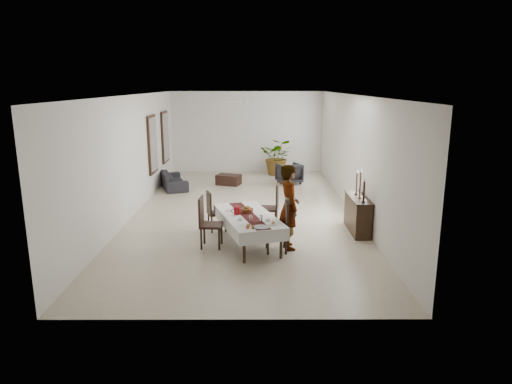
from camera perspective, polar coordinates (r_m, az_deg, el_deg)
name	(u,v)px	position (r m, az deg, el deg)	size (l,w,h in m)	color
floor	(244,212)	(12.77, -1.53, -2.46)	(6.00, 12.00, 0.00)	beige
ceiling	(243,95)	(12.29, -1.63, 12.04)	(6.00, 12.00, 0.02)	white
wall_back	(247,132)	(18.38, -1.12, 7.50)	(6.00, 0.02, 3.20)	white
wall_front	(233,219)	(6.57, -2.83, -3.34)	(6.00, 0.02, 3.20)	white
wall_left	(133,155)	(12.86, -15.10, 4.49)	(0.02, 12.00, 3.20)	white
wall_right	(354,155)	(12.72, 12.11, 4.56)	(0.02, 12.00, 3.20)	white
dining_table_top	(248,217)	(10.03, -0.98, -3.09)	(0.89, 2.14, 0.04)	black
table_leg_fl	(244,248)	(9.10, -1.50, -7.04)	(0.06, 0.06, 0.62)	black
table_leg_fr	(281,244)	(9.34, 3.15, -6.52)	(0.06, 0.06, 0.62)	black
table_leg_bl	(220,220)	(10.97, -4.47, -3.49)	(0.06, 0.06, 0.62)	black
table_leg_br	(252,217)	(11.16, -0.55, -3.15)	(0.06, 0.06, 0.62)	black
tablecloth_top	(248,215)	(10.02, -0.98, -2.94)	(1.05, 2.30, 0.01)	white
tablecloth_drape_left	(225,223)	(9.93, -3.87, -3.91)	(0.01, 2.30, 0.27)	white
tablecloth_drape_right	(270,219)	(10.21, 1.82, -3.38)	(0.01, 2.30, 0.27)	white
tablecloth_drape_near	(265,237)	(9.02, 1.12, -5.67)	(1.05, 0.01, 0.27)	silver
tablecloth_drape_far	(235,208)	(11.11, -2.68, -2.00)	(1.05, 0.01, 0.27)	silver
table_runner	(248,215)	(10.02, -0.98, -2.90)	(0.31, 2.22, 0.00)	#501816
red_pitcher	(237,211)	(10.06, -2.42, -2.33)	(0.13, 0.13, 0.18)	maroon
pitcher_handle	(233,211)	(10.04, -2.84, -2.36)	(0.11, 0.11, 0.02)	maroon
wine_glass_near	(261,219)	(9.50, 0.64, -3.35)	(0.06, 0.06, 0.15)	silver
wine_glass_mid	(251,218)	(9.52, -0.65, -3.31)	(0.06, 0.06, 0.15)	white
teacup_right	(268,220)	(9.60, 1.46, -3.47)	(0.08, 0.08, 0.05)	silver
saucer_right	(268,221)	(9.61, 1.46, -3.60)	(0.13, 0.13, 0.01)	white
teacup_left	(240,219)	(9.65, -1.97, -3.39)	(0.08, 0.08, 0.05)	white
saucer_left	(240,220)	(9.66, -1.97, -3.51)	(0.13, 0.13, 0.01)	white
plate_near_right	(273,224)	(9.38, 2.15, -4.03)	(0.21, 0.21, 0.01)	silver
bread_near_right	(273,223)	(9.37, 2.15, -3.88)	(0.08, 0.08, 0.08)	tan
plate_near_left	(245,225)	(9.33, -1.37, -4.11)	(0.21, 0.21, 0.01)	white
plate_far_left	(230,210)	(10.40, -3.27, -2.28)	(0.21, 0.21, 0.01)	silver
serving_tray	(262,227)	(9.16, 0.70, -4.42)	(0.32, 0.32, 0.02)	#47464B
jam_jar_a	(253,227)	(9.07, -0.42, -4.44)	(0.06, 0.06, 0.07)	brown
jam_jar_b	(248,227)	(9.10, -1.06, -4.39)	(0.06, 0.06, 0.07)	#943E15
jam_jar_c	(248,225)	(9.19, -0.95, -4.20)	(0.06, 0.06, 0.07)	#915215
fruit_basket	(247,210)	(10.22, -1.11, -2.32)	(0.27, 0.27, 0.09)	brown
fruit_red	(248,207)	(10.23, -0.99, -1.92)	(0.08, 0.08, 0.08)	#AA2611
fruit_green	(245,207)	(10.22, -1.34, -1.93)	(0.07, 0.07, 0.07)	olive
fruit_yellow	(248,208)	(10.16, -1.04, -2.02)	(0.07, 0.07, 0.07)	#C28D22
chair_right_near_seat	(276,230)	(9.68, 2.57, -4.71)	(0.46, 0.46, 0.05)	black
chair_right_near_leg_fl	(286,244)	(9.60, 3.79, -6.49)	(0.05, 0.05, 0.46)	black
chair_right_near_leg_fr	(284,238)	(9.96, 3.55, -5.75)	(0.05, 0.05, 0.46)	black
chair_right_near_leg_bl	(268,244)	(9.57, 1.51, -6.54)	(0.05, 0.05, 0.46)	black
chair_right_near_leg_br	(267,238)	(9.92, 1.36, -5.79)	(0.05, 0.05, 0.46)	black
chair_right_near_back	(287,215)	(9.60, 3.84, -2.90)	(0.46, 0.04, 0.59)	black
chair_right_far_seat	(268,208)	(11.24, 1.57, -2.07)	(0.47, 0.47, 0.05)	black
chair_right_far_leg_fl	(276,221)	(11.11, 2.46, -3.66)	(0.05, 0.05, 0.47)	black
chair_right_far_leg_fr	(277,217)	(11.48, 2.61, -3.10)	(0.05, 0.05, 0.47)	black
chair_right_far_leg_bl	(260,221)	(11.14, 0.48, -3.60)	(0.05, 0.05, 0.47)	black
chair_right_far_leg_br	(261,216)	(11.51, 0.69, -3.04)	(0.05, 0.05, 0.47)	black
chair_right_far_back	(277,196)	(11.14, 2.68, -0.51)	(0.47, 0.04, 0.60)	black
chair_left_near_seat	(211,225)	(9.97, -5.61, -4.14)	(0.47, 0.47, 0.05)	black
chair_left_near_leg_fl	(204,234)	(10.27, -6.48, -5.18)	(0.05, 0.05, 0.47)	black
chair_left_near_leg_fr	(201,239)	(9.91, -6.86, -5.89)	(0.05, 0.05, 0.47)	black
chair_left_near_leg_bl	(222,234)	(10.21, -4.33, -5.24)	(0.05, 0.05, 0.47)	black
chair_left_near_leg_br	(219,240)	(9.85, -4.63, -5.96)	(0.05, 0.05, 0.47)	black
chair_left_near_back	(201,211)	(9.92, -6.88, -2.33)	(0.47, 0.04, 0.60)	black
chair_left_far_seat	(217,213)	(11.09, -4.92, -2.66)	(0.41, 0.41, 0.05)	black
chair_left_far_leg_fl	(209,221)	(11.28, -5.94, -3.62)	(0.04, 0.04, 0.41)	black
chair_left_far_leg_fr	(212,225)	(10.96, -5.54, -4.11)	(0.04, 0.04, 0.41)	black
chair_left_far_leg_bl	(222,220)	(11.35, -4.28, -3.46)	(0.04, 0.04, 0.41)	black
chair_left_far_leg_br	(226,223)	(11.04, -3.83, -3.95)	(0.04, 0.04, 0.41)	black
chair_left_far_back	(209,203)	(10.97, -5.90, -1.33)	(0.41, 0.04, 0.53)	black
woman	(289,207)	(9.77, 4.15, -1.90)	(0.67, 0.44, 1.84)	gray
sideboard_body	(357,215)	(11.25, 12.57, -2.80)	(0.37, 1.38, 0.83)	black
sideboard_top	(358,198)	(11.14, 12.68, -0.68)	(0.41, 1.44, 0.03)	black
candlestick_near_base	(363,202)	(10.65, 13.28, -1.20)	(0.09, 0.09, 0.03)	black
candlestick_near_shaft	(364,191)	(10.59, 13.35, 0.08)	(0.05, 0.05, 0.46)	black
candlestick_near_candle	(365,180)	(10.54, 13.42, 1.50)	(0.03, 0.03, 0.07)	beige
candlestick_mid_base	(360,198)	(11.00, 12.84, -0.72)	(0.09, 0.09, 0.03)	black
candlestick_mid_shaft	(360,185)	(10.93, 12.93, 0.88)	(0.05, 0.05, 0.60)	black
candlestick_mid_candle	(361,171)	(10.86, 13.02, 2.61)	(0.03, 0.03, 0.07)	beige
candlestick_far_base	(356,194)	(11.35, 12.43, -0.26)	(0.09, 0.09, 0.03)	black
candlestick_far_shaft	(357,183)	(11.29, 12.50, 1.06)	(0.05, 0.05, 0.51)	black
candlestick_far_candle	(358,172)	(11.23, 12.58, 2.50)	(0.03, 0.03, 0.07)	white
sofa	(174,180)	(15.89, -10.27, 1.49)	(1.84, 0.72, 0.54)	#262328
armchair	(289,173)	(16.35, 4.16, 2.33)	(0.77, 0.79, 0.72)	#252328
coffee_table	(229,180)	(16.16, -3.44, 1.55)	(0.81, 0.54, 0.36)	black
potted_plant	(278,157)	(17.86, 2.72, 4.44)	(1.28, 1.11, 1.42)	#2F5522
mirror_frame_near	(152,144)	(14.97, -12.83, 5.81)	(0.06, 1.05, 1.85)	black
mirror_glass_near	(153,144)	(14.96, -12.70, 5.82)	(0.01, 0.90, 1.70)	white
mirror_frame_far	(165,137)	(17.01, -11.31, 6.76)	(0.06, 1.05, 1.85)	black
mirror_glass_far	(166,137)	(17.00, -11.20, 6.77)	(0.01, 0.90, 1.70)	silver
fan_rod	(245,96)	(15.29, -1.34, 11.94)	(0.04, 0.04, 0.20)	silver
fan_hub	(245,102)	(15.30, -1.33, 11.19)	(0.16, 0.16, 0.08)	silver
fan_blade_n	(246,102)	(15.65, -1.31, 11.24)	(0.10, 0.55, 0.01)	silver
fan_blade_s	(245,102)	(14.95, -1.36, 11.13)	(0.10, 0.55, 0.01)	silver
fan_blade_e	(256,102)	(15.30, 0.00, 11.19)	(0.55, 0.10, 0.01)	silver
fan_blade_w	(235,102)	(15.31, -2.67, 11.18)	(0.55, 0.10, 0.01)	white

